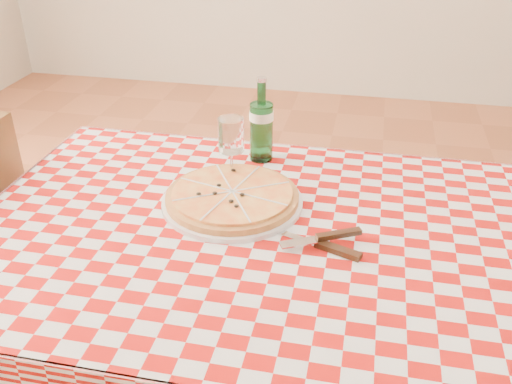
# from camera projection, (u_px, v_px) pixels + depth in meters

# --- Properties ---
(dining_table) EXTENTS (1.20, 0.80, 0.75)m
(dining_table) POSITION_uv_depth(u_px,v_px,m) (259.00, 266.00, 1.30)
(dining_table) COLOR brown
(dining_table) RESTS_ON ground
(tablecloth) EXTENTS (1.30, 0.90, 0.01)m
(tablecloth) POSITION_uv_depth(u_px,v_px,m) (259.00, 231.00, 1.25)
(tablecloth) COLOR #AA0E0A
(tablecloth) RESTS_ON dining_table
(pizza_plate) EXTENTS (0.41, 0.41, 0.04)m
(pizza_plate) POSITION_uv_depth(u_px,v_px,m) (232.00, 196.00, 1.34)
(pizza_plate) COLOR #C78342
(pizza_plate) RESTS_ON tablecloth
(water_bottle) EXTENTS (0.08, 0.08, 0.23)m
(water_bottle) POSITION_uv_depth(u_px,v_px,m) (261.00, 120.00, 1.50)
(water_bottle) COLOR #175F27
(water_bottle) RESTS_ON tablecloth
(wine_glass) EXTENTS (0.07, 0.07, 0.16)m
(wine_glass) POSITION_uv_depth(u_px,v_px,m) (231.00, 149.00, 1.42)
(wine_glass) COLOR white
(wine_glass) RESTS_ON tablecloth
(cutlery) EXTENTS (0.28, 0.24, 0.03)m
(cutlery) POSITION_uv_depth(u_px,v_px,m) (316.00, 240.00, 1.19)
(cutlery) COLOR silver
(cutlery) RESTS_ON tablecloth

